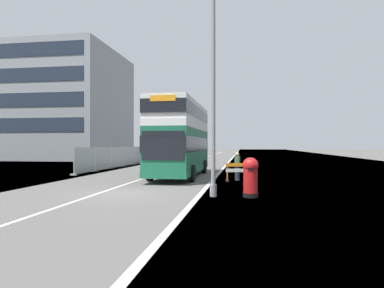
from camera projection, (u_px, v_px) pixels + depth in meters
name	position (u px, v px, depth m)	size (l,w,h in m)	color
ground	(140.00, 195.00, 15.02)	(140.00, 280.00, 0.10)	#565451
double_decker_bus	(181.00, 138.00, 23.03)	(2.82, 10.37, 4.93)	#196042
lamppost_foreground	(213.00, 97.00, 14.14)	(0.29, 0.70, 8.76)	gray
red_pillar_postbox	(250.00, 175.00, 13.98)	(0.65, 0.65, 1.64)	black
roadworks_barrier	(239.00, 170.00, 19.98)	(1.59, 0.72, 1.07)	orange
construction_site_fence	(135.00, 156.00, 37.24)	(0.44, 27.40, 2.00)	#A8AAAD
car_oncoming_near	(165.00, 154.00, 41.24)	(2.02, 4.42, 2.27)	navy
car_receding_mid	(177.00, 153.00, 47.96)	(1.93, 3.88, 2.12)	silver
bare_tree_far_verge_near	(91.00, 142.00, 46.95)	(2.67, 2.39, 5.06)	#4C3D2D
bare_tree_far_verge_mid	(151.00, 145.00, 69.95)	(3.14, 2.66, 4.79)	#4C3D2D
pedestrian_at_kerb	(237.00, 166.00, 20.50)	(0.34, 0.34, 1.70)	#2D3342
backdrop_office_block	(29.00, 107.00, 53.04)	(28.29, 17.10, 16.20)	gray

